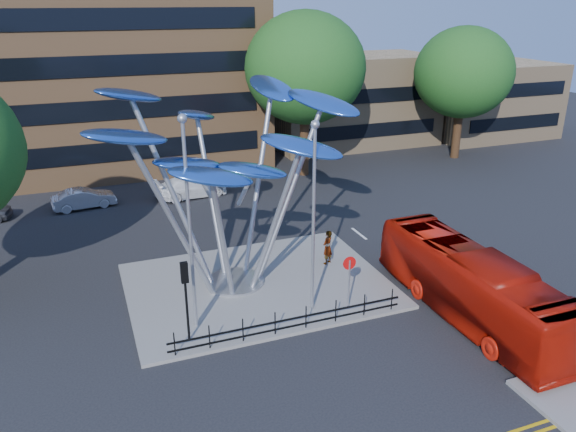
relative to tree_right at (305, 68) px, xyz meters
name	(u,v)px	position (x,y,z in m)	size (l,w,h in m)	color
ground	(330,351)	(-8.00, -22.00, -8.04)	(120.00, 120.00, 0.00)	black
traffic_island	(258,285)	(-9.00, -16.00, -7.96)	(12.00, 9.00, 0.15)	slate
low_building_near	(351,100)	(8.00, 8.00, -4.04)	(15.00, 8.00, 8.00)	tan
low_building_far	(488,100)	(22.00, 6.00, -4.54)	(12.00, 8.00, 7.00)	tan
tree_right	(305,68)	(0.00, 0.00, 0.00)	(8.80, 8.80, 12.11)	black
tree_far	(464,73)	(14.00, 0.00, -0.93)	(8.00, 8.00, 10.81)	black
leaf_sculpture	(227,144)	(-10.07, -15.32, -1.16)	(12.72, 9.54, 9.51)	#9EA0A5
street_lamp_left	(188,207)	(-12.50, -18.50, -2.68)	(0.36, 0.36, 8.80)	#9EA0A5
street_lamp_right	(314,202)	(-7.50, -19.00, -2.94)	(0.36, 0.36, 8.30)	#9EA0A5
traffic_light_island	(185,285)	(-13.00, -19.50, -5.42)	(0.28, 0.18, 3.42)	black
no_entry_sign_island	(349,273)	(-6.00, -19.48, -6.22)	(0.60, 0.10, 2.45)	#9EA0A5
pedestrian_railing_front	(291,322)	(-9.00, -20.30, -7.48)	(10.00, 0.06, 1.00)	black
red_bus	(471,285)	(-1.40, -21.74, -6.53)	(2.53, 10.80, 3.01)	#B41508
pedestrian	(328,247)	(-5.00, -15.15, -6.99)	(0.65, 0.43, 1.79)	gray
parked_car_mid	(84,199)	(-16.22, -1.77, -7.39)	(1.38, 3.95, 1.30)	#B0B2B8
parked_car_right	(191,187)	(-9.23, -2.05, -7.32)	(2.00, 4.91, 1.42)	white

